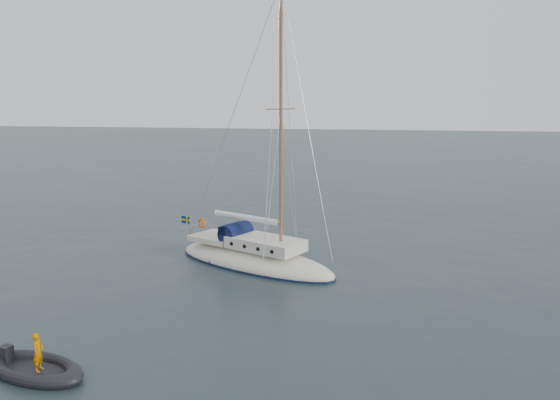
# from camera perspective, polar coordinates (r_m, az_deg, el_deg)

# --- Properties ---
(ground) EXTENTS (300.00, 300.00, 0.00)m
(ground) POSITION_cam_1_polar(r_m,az_deg,el_deg) (28.31, -1.16, -7.46)
(ground) COLOR black
(ground) RESTS_ON ground
(sailboat) EXTENTS (10.44, 3.12, 14.87)m
(sailboat) POSITION_cam_1_polar(r_m,az_deg,el_deg) (29.08, -2.72, -4.69)
(sailboat) COLOR beige
(sailboat) RESTS_ON ground
(dinghy) EXTENTS (2.54, 1.15, 0.36)m
(dinghy) POSITION_cam_1_polar(r_m,az_deg,el_deg) (29.84, -5.12, -6.25)
(dinghy) COLOR #47474B
(dinghy) RESTS_ON ground
(rib) EXTENTS (3.75, 1.70, 1.45)m
(rib) POSITION_cam_1_polar(r_m,az_deg,el_deg) (19.82, -24.26, -15.69)
(rib) COLOR black
(rib) RESTS_ON ground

